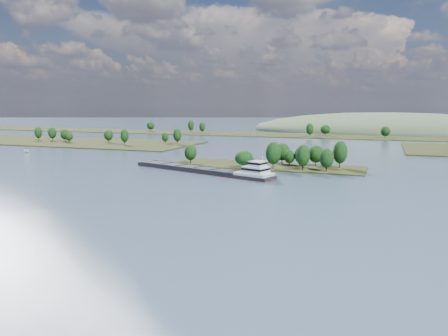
% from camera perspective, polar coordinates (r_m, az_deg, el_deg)
% --- Properties ---
extents(ground, '(1800.00, 1800.00, 0.00)m').
position_cam_1_polar(ground, '(167.43, -0.16, -2.56)').
color(ground, '#3D506A').
rests_on(ground, ground).
extents(tree_island, '(100.00, 31.98, 14.59)m').
position_cam_1_polar(tree_island, '(220.30, 6.87, 1.07)').
color(tree_island, black).
rests_on(tree_island, ground).
extents(left_bank, '(300.00, 80.00, 14.56)m').
position_cam_1_polar(left_bank, '(411.70, -23.95, 3.38)').
color(left_bank, black).
rests_on(left_bank, ground).
extents(back_shoreline, '(900.00, 60.00, 14.84)m').
position_cam_1_polar(back_shoreline, '(437.86, 13.62, 4.10)').
color(back_shoreline, black).
rests_on(back_shoreline, ground).
extents(hill_west, '(320.00, 160.00, 44.00)m').
position_cam_1_polar(hill_west, '(534.98, 20.58, 4.48)').
color(hill_west, '#43573C').
rests_on(hill_west, ground).
extents(cargo_barge, '(77.99, 33.60, 10.69)m').
position_cam_1_polar(cargo_barge, '(201.97, -1.92, -0.28)').
color(cargo_barge, black).
rests_on(cargo_barge, ground).
extents(motorboat, '(6.37, 3.93, 2.30)m').
position_cam_1_polar(motorboat, '(314.35, -24.40, 2.06)').
color(motorboat, silver).
rests_on(motorboat, ground).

